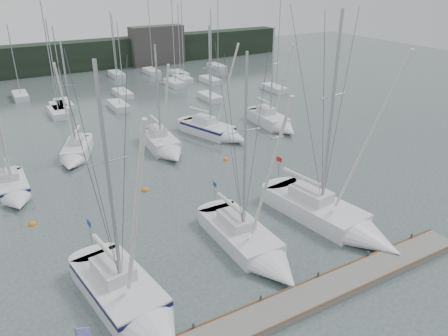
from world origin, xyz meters
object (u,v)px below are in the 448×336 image
object	(u,v)px
sailboat_mid_c	(165,146)
buoy_b	(226,160)
sailboat_mid_a	(14,191)
sailboat_near_left	(134,306)
sailboat_mid_e	(275,123)
sailboat_near_center	(256,250)
sailboat_near_right	(341,222)
buoy_c	(32,225)
sailboat_mid_d	(218,132)
sailboat_mid_b	(75,155)
buoy_a	(145,190)

from	to	relation	value
sailboat_mid_c	buoy_b	bearing A→B (deg)	-44.49
buoy_b	sailboat_mid_a	bearing A→B (deg)	173.97
sailboat_near_left	sailboat_mid_e	bearing A→B (deg)	32.51
sailboat_near_center	sailboat_near_right	xyz separation A→B (m)	(6.81, -0.27, 0.10)
sailboat_near_left	buoy_c	size ratio (longest dim) A/B	27.03
sailboat_mid_d	sailboat_mid_e	xyz separation A→B (m)	(7.13, -0.62, -0.02)
sailboat_near_right	sailboat_mid_c	bearing A→B (deg)	96.66
sailboat_mid_b	buoy_b	xyz separation A→B (m)	(12.38, -7.15, -0.53)
sailboat_mid_d	sailboat_near_right	bearing A→B (deg)	-113.03
sailboat_mid_e	buoy_a	distance (m)	19.77
sailboat_mid_c	buoy_c	distance (m)	15.60
sailboat_mid_b	sailboat_mid_e	distance (m)	21.97
sailboat_mid_a	sailboat_mid_e	bearing A→B (deg)	5.90
sailboat_mid_c	buoy_c	bearing A→B (deg)	-146.19
sailboat_mid_c	sailboat_mid_d	distance (m)	6.70
buoy_a	buoy_b	world-z (taller)	buoy_a
sailboat_near_center	buoy_b	world-z (taller)	sailboat_near_center
sailboat_near_right	sailboat_mid_a	distance (m)	25.16
sailboat_near_center	sailboat_mid_c	distance (m)	19.00
sailboat_mid_a	buoy_b	xyz separation A→B (m)	(18.25, -1.93, -0.54)
sailboat_near_left	buoy_a	world-z (taller)	sailboat_near_left
sailboat_mid_d	sailboat_mid_b	bearing A→B (deg)	155.95
sailboat_near_center	sailboat_near_right	bearing A→B (deg)	-1.83
sailboat_mid_a	buoy_b	bearing A→B (deg)	-6.72
sailboat_near_left	buoy_a	xyz separation A→B (m)	(5.50, 13.22, -0.62)
sailboat_mid_a	buoy_a	bearing A→B (deg)	-24.08
sailboat_mid_c	sailboat_mid_d	xyz separation A→B (m)	(6.62, 1.03, 0.01)
sailboat_mid_b	sailboat_mid_c	world-z (taller)	sailboat_mid_b
sailboat_near_left	sailboat_mid_d	bearing A→B (deg)	43.45
buoy_b	buoy_c	distance (m)	17.99
sailboat_mid_d	buoy_b	world-z (taller)	sailboat_mid_d
sailboat_near_left	sailboat_mid_c	world-z (taller)	sailboat_near_left
buoy_a	buoy_c	distance (m)	8.89
sailboat_mid_e	buoy_c	bearing A→B (deg)	-159.86
buoy_a	sailboat_mid_b	bearing A→B (deg)	110.66
sailboat_mid_d	sailboat_mid_a	bearing A→B (deg)	171.86
sailboat_mid_b	buoy_c	world-z (taller)	sailboat_mid_b
sailboat_near_left	sailboat_mid_d	size ratio (longest dim) A/B	1.15
sailboat_near_left	sailboat_mid_b	xyz separation A→B (m)	(2.00, 22.50, -0.09)
sailboat_near_left	buoy_c	xyz separation A→B (m)	(-3.33, 12.22, -0.62)
sailboat_mid_b	buoy_a	bearing A→B (deg)	-46.74
sailboat_mid_a	sailboat_mid_c	xyz separation A→B (m)	(14.01, 2.79, 0.05)
sailboat_near_right	buoy_c	bearing A→B (deg)	140.41
sailboat_near_right	sailboat_mid_a	bearing A→B (deg)	131.19
sailboat_mid_d	sailboat_mid_e	bearing A→B (deg)	-23.64
sailboat_mid_b	sailboat_mid_d	bearing A→B (deg)	17.22
sailboat_near_right	sailboat_mid_c	distance (m)	19.85
buoy_c	sailboat_mid_c	bearing A→B (deg)	30.24
sailboat_near_right	buoy_a	world-z (taller)	sailboat_near_right
sailboat_near_left	sailboat_mid_c	bearing A→B (deg)	55.09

